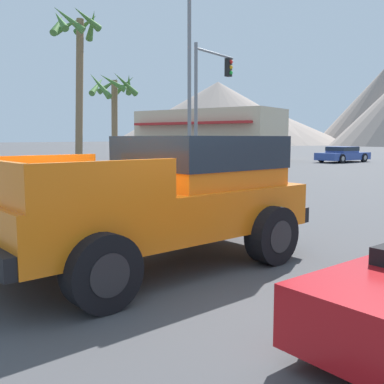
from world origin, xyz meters
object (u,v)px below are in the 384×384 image
object	(u,v)px
street_lamp_post	(189,54)
traffic_light_main	(211,87)
palm_tree_short	(77,53)
orange_pickup_truck	(169,192)
parked_car_blue	(343,154)
palm_tree_tall	(114,96)

from	to	relation	value
street_lamp_post	traffic_light_main	bearing A→B (deg)	114.27
street_lamp_post	palm_tree_short	xyz separation A→B (m)	(-7.85, 1.52, 1.07)
orange_pickup_truck	traffic_light_main	size ratio (longest dim) A/B	0.83
orange_pickup_truck	palm_tree_short	world-z (taller)	palm_tree_short
parked_car_blue	traffic_light_main	world-z (taller)	traffic_light_main
palm_tree_tall	palm_tree_short	distance (m)	4.65
traffic_light_main	palm_tree_tall	world-z (taller)	traffic_light_main
parked_car_blue	orange_pickup_truck	bearing A→B (deg)	-60.27
street_lamp_post	palm_tree_short	bearing A→B (deg)	169.04
traffic_light_main	street_lamp_post	world-z (taller)	street_lamp_post
orange_pickup_truck	palm_tree_tall	xyz separation A→B (m)	(-15.14, 14.21, 3.20)
parked_car_blue	traffic_light_main	bearing A→B (deg)	-78.60
traffic_light_main	palm_tree_short	bearing A→B (deg)	120.65
orange_pickup_truck	parked_car_blue	bearing A→B (deg)	116.20
orange_pickup_truck	traffic_light_main	world-z (taller)	traffic_light_main
street_lamp_post	palm_tree_short	size ratio (longest dim) A/B	1.02
orange_pickup_truck	street_lamp_post	bearing A→B (deg)	138.01
orange_pickup_truck	palm_tree_tall	size ratio (longest dim) A/B	0.90
street_lamp_post	palm_tree_tall	size ratio (longest dim) A/B	1.45
traffic_light_main	palm_tree_tall	size ratio (longest dim) A/B	1.09
palm_tree_tall	palm_tree_short	xyz separation A→B (m)	(1.53, -4.04, 1.71)
orange_pickup_truck	palm_tree_short	distance (m)	17.68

